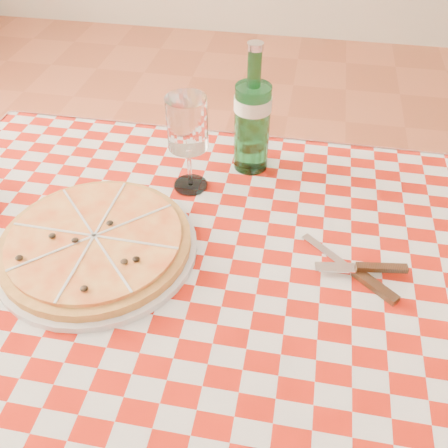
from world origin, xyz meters
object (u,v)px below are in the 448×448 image
object	(u,v)px
dining_table	(229,310)
water_bottle	(253,110)
pizza_plate	(95,242)
wine_glass	(188,145)

from	to	relation	value
dining_table	water_bottle	distance (m)	0.40
dining_table	pizza_plate	distance (m)	0.27
dining_table	wine_glass	size ratio (longest dim) A/B	5.93
dining_table	wine_glass	distance (m)	0.33
pizza_plate	water_bottle	bearing A→B (deg)	53.16
pizza_plate	water_bottle	xyz separation A→B (m)	(0.23, 0.31, 0.11)
pizza_plate	wine_glass	bearing A→B (deg)	60.80
water_bottle	wine_glass	size ratio (longest dim) A/B	1.36
water_bottle	dining_table	bearing A→B (deg)	-88.21
pizza_plate	wine_glass	size ratio (longest dim) A/B	1.78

